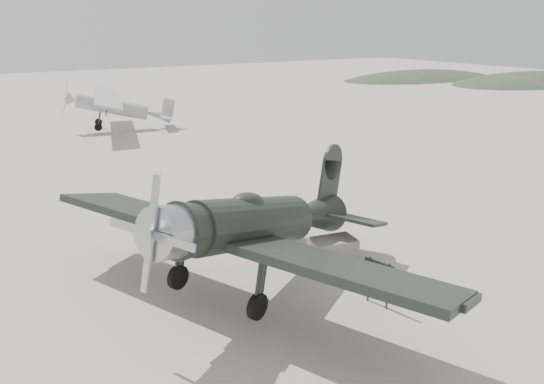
{
  "coord_description": "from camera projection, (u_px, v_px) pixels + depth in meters",
  "views": [
    {
      "loc": [
        -10.27,
        -16.45,
        7.76
      ],
      "look_at": [
        -0.03,
        0.26,
        1.5
      ],
      "focal_mm": 35.0,
      "sensor_mm": 36.0,
      "label": 1
    }
  ],
  "objects": [
    {
      "name": "highwing_monoplane",
      "position": [
        116.0,
        104.0,
        39.68
      ],
      "size": [
        7.92,
        11.06,
        3.13
      ],
      "rotation": [
        0.0,
        0.23,
        -0.26
      ],
      "color": "#AAADB0",
      "rests_on": "ground"
    },
    {
      "name": "hill_northeast",
      "position": [
        420.0,
        78.0,
        78.21
      ],
      "size": [
        32.0,
        16.0,
        5.2
      ],
      "primitive_type": "ellipsoid",
      "color": "#303C2B",
      "rests_on": "ground"
    },
    {
      "name": "ground",
      "position": [
        276.0,
        230.0,
        20.83
      ],
      "size": [
        160.0,
        160.0,
        0.0
      ],
      "primitive_type": "plane",
      "color": "#A9A196",
      "rests_on": "ground"
    },
    {
      "name": "hill_east_north",
      "position": [
        536.0,
        82.0,
        73.44
      ],
      "size": [
        36.0,
        18.0,
        6.0
      ],
      "primitive_type": "ellipsoid",
      "color": "#303C2B",
      "rests_on": "ground"
    },
    {
      "name": "equipment_block",
      "position": [
        333.0,
        249.0,
        18.1
      ],
      "size": [
        1.68,
        1.21,
        0.76
      ],
      "primitive_type": "cube",
      "rotation": [
        0.0,
        0.0,
        -0.18
      ],
      "color": "slate",
      "rests_on": "ground"
    },
    {
      "name": "lowwing_monoplane",
      "position": [
        258.0,
        223.0,
        15.5
      ],
      "size": [
        9.55,
        12.49,
        4.12
      ],
      "rotation": [
        0.0,
        0.24,
        0.4
      ],
      "color": "black",
      "rests_on": "ground"
    },
    {
      "name": "sign_board",
      "position": [
        378.0,
        278.0,
        15.07
      ],
      "size": [
        0.28,
        0.96,
        1.4
      ],
      "rotation": [
        0.0,
        0.0,
        0.22
      ],
      "color": "#333333",
      "rests_on": "ground"
    }
  ]
}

